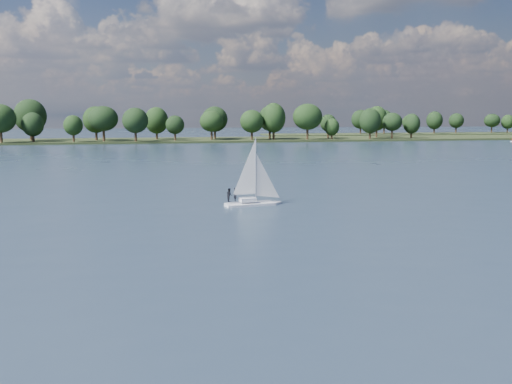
# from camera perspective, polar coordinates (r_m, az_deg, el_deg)

# --- Properties ---
(ground) EXTENTS (700.00, 700.00, 0.00)m
(ground) POSITION_cam_1_polar(r_m,az_deg,el_deg) (121.77, -4.46, 2.79)
(ground) COLOR #233342
(ground) RESTS_ON ground
(far_shore) EXTENTS (660.00, 40.00, 1.50)m
(far_shore) POSITION_cam_1_polar(r_m,az_deg,el_deg) (233.01, -8.27, 5.06)
(far_shore) COLOR black
(far_shore) RESTS_ON ground
(far_shore_back) EXTENTS (220.00, 30.00, 1.40)m
(far_shore_back) POSITION_cam_1_polar(r_m,az_deg,el_deg) (331.36, 19.97, 5.44)
(far_shore_back) COLOR black
(far_shore_back) RESTS_ON ground
(sailboat) EXTENTS (6.42, 2.79, 8.18)m
(sailboat) POSITION_cam_1_polar(r_m,az_deg,el_deg) (65.39, -0.57, 0.60)
(sailboat) COLOR silver
(sailboat) RESTS_ON ground
(treeline) EXTENTS (563.23, 73.37, 17.79)m
(treeline) POSITION_cam_1_polar(r_m,az_deg,el_deg) (228.75, -9.71, 7.00)
(treeline) COLOR black
(treeline) RESTS_ON ground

